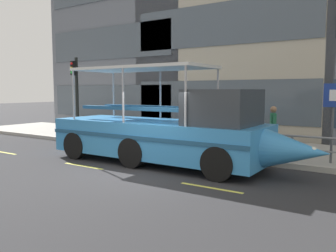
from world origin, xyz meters
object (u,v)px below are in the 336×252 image
(parking_sign, at_px, (333,109))
(pedestrian_near_bow, at_px, (273,125))
(leaned_bicycle, at_px, (98,131))
(duck_tour_boat, at_px, (170,133))
(pedestrian_mid_left, at_px, (204,121))
(traffic_light_pole, at_px, (76,89))

(parking_sign, distance_m, pedestrian_near_bow, 2.50)
(leaned_bicycle, height_order, duck_tour_boat, duck_tour_boat)
(parking_sign, bearing_deg, duck_tour_boat, -153.19)
(parking_sign, relative_size, pedestrian_mid_left, 1.51)
(traffic_light_pole, relative_size, parking_sign, 1.56)
(traffic_light_pole, distance_m, pedestrian_near_bow, 10.15)
(leaned_bicycle, xyz_separation_m, duck_tour_boat, (5.80, -2.33, 0.55))
(traffic_light_pole, bearing_deg, leaned_bicycle, -6.75)
(leaned_bicycle, height_order, pedestrian_near_bow, pedestrian_near_bow)
(duck_tour_boat, height_order, pedestrian_mid_left, duck_tour_boat)
(leaned_bicycle, bearing_deg, pedestrian_near_bow, 6.89)
(traffic_light_pole, bearing_deg, pedestrian_near_bow, 4.57)
(duck_tour_boat, xyz_separation_m, pedestrian_mid_left, (-0.51, 3.47, 0.11))
(traffic_light_pole, bearing_deg, pedestrian_mid_left, 7.64)
(pedestrian_near_bow, bearing_deg, leaned_bicycle, -173.11)
(traffic_light_pole, relative_size, leaned_bicycle, 2.33)
(traffic_light_pole, relative_size, pedestrian_mid_left, 2.37)
(traffic_light_pole, distance_m, leaned_bicycle, 2.70)
(parking_sign, bearing_deg, pedestrian_mid_left, 168.27)
(pedestrian_mid_left, bearing_deg, parking_sign, -11.73)
(duck_tour_boat, bearing_deg, leaned_bicycle, 158.12)
(parking_sign, xyz_separation_m, leaned_bicycle, (-10.53, -0.06, -1.39))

